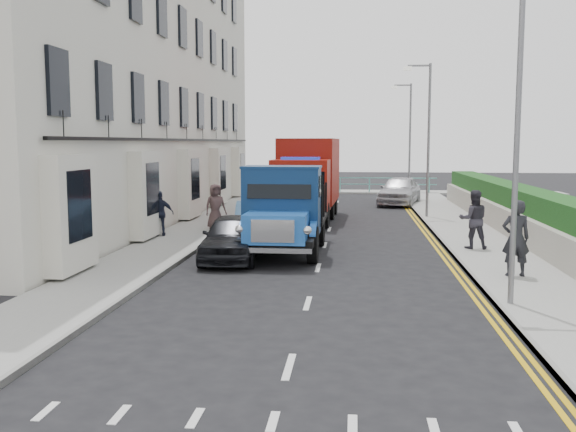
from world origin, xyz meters
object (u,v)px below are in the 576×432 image
object	(u,v)px
bedford_lorry	(283,216)
parked_car_front	(233,237)
lamp_far	(408,134)
lamp_near	(512,118)
pedestrian_east_near	(516,238)
lamp_mid	(426,131)
red_lorry	(308,177)

from	to	relation	value
bedford_lorry	parked_car_front	size ratio (longest dim) A/B	1.45
lamp_far	lamp_near	bearing A→B (deg)	-90.00
parked_car_front	pedestrian_east_near	xyz separation A→B (m)	(7.67, -2.08, 0.40)
lamp_mid	lamp_far	distance (m)	10.00
lamp_near	red_lorry	bearing A→B (deg)	109.24
red_lorry	parked_car_front	bearing A→B (deg)	-96.30
lamp_far	bedford_lorry	world-z (taller)	lamp_far
lamp_near	red_lorry	size ratio (longest dim) A/B	0.99
red_lorry	pedestrian_east_near	world-z (taller)	red_lorry
red_lorry	bedford_lorry	bearing A→B (deg)	-88.38
lamp_near	parked_car_front	distance (m)	9.02
lamp_near	parked_car_front	xyz separation A→B (m)	(-6.78, 4.95, -3.31)
lamp_near	pedestrian_east_near	bearing A→B (deg)	72.80
lamp_near	lamp_far	world-z (taller)	same
lamp_mid	pedestrian_east_near	xyz separation A→B (m)	(0.89, -13.13, -2.91)
lamp_mid	parked_car_front	distance (m)	13.38
lamp_far	bedford_lorry	xyz separation A→B (m)	(-5.36, -20.37, -2.73)
red_lorry	parked_car_front	size ratio (longest dim) A/B	1.75
lamp_far	red_lorry	size ratio (longest dim) A/B	0.99
lamp_mid	bedford_lorry	bearing A→B (deg)	-117.31
lamp_mid	bedford_lorry	distance (m)	11.99
parked_car_front	pedestrian_east_near	size ratio (longest dim) A/B	2.08
lamp_near	pedestrian_east_near	distance (m)	4.18
pedestrian_east_near	red_lorry	bearing A→B (deg)	-67.97
lamp_far	parked_car_front	xyz separation A→B (m)	(-6.78, -21.05, -3.31)
bedford_lorry	red_lorry	xyz separation A→B (m)	(0.08, 9.49, 0.69)
red_lorry	pedestrian_east_near	size ratio (longest dim) A/B	3.64
lamp_near	lamp_mid	distance (m)	16.00
bedford_lorry	pedestrian_east_near	world-z (taller)	bedford_lorry
pedestrian_east_near	parked_car_front	bearing A→B (deg)	-19.86
lamp_near	red_lorry	distance (m)	16.14
bedford_lorry	parked_car_front	bearing A→B (deg)	-153.75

